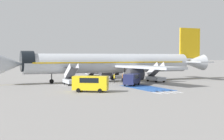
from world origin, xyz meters
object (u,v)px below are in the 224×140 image
at_px(airliner, 114,63).
at_px(fuel_tanker, 104,69).
at_px(boarding_stairs_forward, 71,80).
at_px(ground_crew_0, 137,77).
at_px(ground_crew_1, 123,77).
at_px(service_van_2, 90,83).
at_px(ground_crew_2, 114,77).
at_px(boarding_stairs_aft, 156,77).
at_px(baggage_cart, 101,83).
at_px(service_van_1, 132,78).

relative_size(airliner, fuel_tanker, 4.38).
distance_m(airliner, boarding_stairs_forward, 11.87).
distance_m(airliner, ground_crew_0, 5.95).
bearing_deg(fuel_tanker, ground_crew_1, 173.76).
xyz_separation_m(service_van_2, ground_crew_2, (10.02, 13.76, -0.33)).
height_order(fuel_tanker, ground_crew_1, fuel_tanker).
bearing_deg(service_van_2, ground_crew_2, -3.70).
bearing_deg(service_van_2, boarding_stairs_aft, -24.55).
bearing_deg(ground_crew_2, boarding_stairs_aft, -66.80).
xyz_separation_m(boarding_stairs_forward, baggage_cart, (5.67, -0.41, -0.74)).
xyz_separation_m(service_van_2, ground_crew_1, (11.97, 13.84, -0.35)).
height_order(fuel_tanker, service_van_1, fuel_tanker).
bearing_deg(baggage_cart, ground_crew_0, 170.17).
xyz_separation_m(boarding_stairs_aft, service_van_1, (-8.27, -5.33, 0.27)).
distance_m(airliner, boarding_stairs_aft, 9.16).
bearing_deg(boarding_stairs_aft, airliner, 148.62).
relative_size(fuel_tanker, baggage_cart, 3.64).
height_order(fuel_tanker, baggage_cart, fuel_tanker).
bearing_deg(ground_crew_0, fuel_tanker, -68.69).
height_order(baggage_cart, ground_crew_1, ground_crew_1).
xyz_separation_m(fuel_tanker, ground_crew_1, (-5.69, -23.81, -0.74)).
bearing_deg(airliner, baggage_cart, 134.76).
height_order(boarding_stairs_forward, fuel_tanker, boarding_stairs_forward).
relative_size(boarding_stairs_aft, baggage_cart, 1.81).
xyz_separation_m(airliner, fuel_tanker, (6.33, 20.83, -2.04)).
bearing_deg(fuel_tanker, boarding_stairs_forward, 153.28).
xyz_separation_m(ground_crew_0, ground_crew_1, (-2.77, 0.96, 0.10)).
bearing_deg(baggage_cart, boarding_stairs_forward, -19.85).
bearing_deg(ground_crew_0, boarding_stairs_forward, 29.93).
bearing_deg(service_van_1, ground_crew_2, -43.87).
height_order(service_van_2, ground_crew_2, service_van_2).
height_order(ground_crew_1, ground_crew_2, ground_crew_2).
xyz_separation_m(boarding_stairs_aft, ground_crew_2, (-8.70, 1.57, 0.06)).
bearing_deg(fuel_tanker, service_van_1, 174.02).
height_order(airliner, ground_crew_2, airliner).
xyz_separation_m(boarding_stairs_aft, ground_crew_1, (-6.75, 1.65, 0.05)).
relative_size(boarding_stairs_forward, ground_crew_0, 3.13).
distance_m(boarding_stairs_forward, service_van_2, 12.45).
bearing_deg(service_van_2, ground_crew_1, -8.49).
bearing_deg(ground_crew_2, ground_crew_1, -54.25).
relative_size(airliner, ground_crew_1, 25.46).
distance_m(airliner, fuel_tanker, 21.86).
height_order(service_van_2, ground_crew_1, service_van_2).
bearing_deg(service_van_1, ground_crew_0, -82.92).
bearing_deg(service_van_1, fuel_tanker, -60.61).
xyz_separation_m(baggage_cart, ground_crew_0, (8.38, 0.87, 0.71)).
distance_m(service_van_1, ground_crew_2, 6.91).
distance_m(service_van_2, ground_crew_1, 18.31).
height_order(boarding_stairs_aft, fuel_tanker, boarding_stairs_aft).
xyz_separation_m(boarding_stairs_forward, ground_crew_2, (9.33, 1.34, 0.08)).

